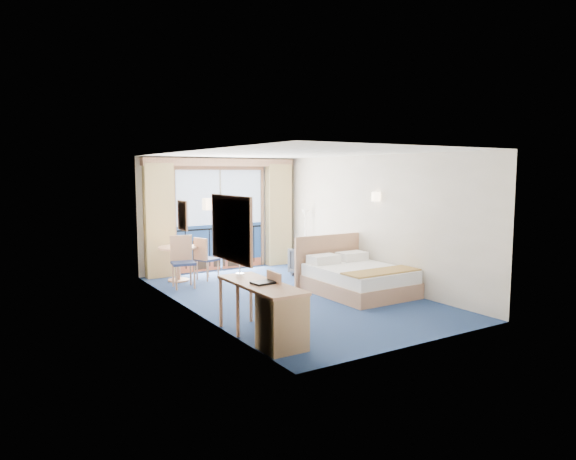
% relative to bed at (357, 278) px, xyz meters
% --- Properties ---
extents(floor, '(6.50, 6.50, 0.00)m').
position_rel_bed_xyz_m(floor, '(-1.22, 0.45, -0.29)').
color(floor, navy).
rests_on(floor, ground).
extents(room_walls, '(4.04, 6.54, 2.72)m').
position_rel_bed_xyz_m(room_walls, '(-1.22, 0.45, 1.48)').
color(room_walls, beige).
rests_on(room_walls, ground).
extents(balcony_door, '(2.36, 0.03, 2.52)m').
position_rel_bed_xyz_m(balcony_door, '(-1.22, 3.67, 0.85)').
color(balcony_door, navy).
rests_on(balcony_door, room_walls).
extents(curtain_left, '(0.65, 0.22, 2.55)m').
position_rel_bed_xyz_m(curtain_left, '(-2.77, 3.52, 0.98)').
color(curtain_left, tan).
rests_on(curtain_left, room_walls).
extents(curtain_right, '(0.65, 0.22, 2.55)m').
position_rel_bed_xyz_m(curtain_right, '(0.33, 3.52, 0.98)').
color(curtain_right, tan).
rests_on(curtain_right, room_walls).
extents(pelmet, '(3.80, 0.25, 0.18)m').
position_rel_bed_xyz_m(pelmet, '(-1.22, 3.55, 2.29)').
color(pelmet, tan).
rests_on(pelmet, room_walls).
extents(mirror, '(0.05, 1.25, 0.95)m').
position_rel_bed_xyz_m(mirror, '(-3.19, -1.05, 1.26)').
color(mirror, tan).
rests_on(mirror, room_walls).
extents(wall_print, '(0.04, 0.42, 0.52)m').
position_rel_bed_xyz_m(wall_print, '(-3.19, 0.90, 1.31)').
color(wall_print, tan).
rests_on(wall_print, room_walls).
extents(sconce_left, '(0.18, 0.18, 0.18)m').
position_rel_bed_xyz_m(sconce_left, '(-3.16, -0.15, 1.56)').
color(sconce_left, beige).
rests_on(sconce_left, room_walls).
extents(sconce_right, '(0.18, 0.18, 0.18)m').
position_rel_bed_xyz_m(sconce_right, '(0.72, 0.30, 1.56)').
color(sconce_right, beige).
rests_on(sconce_right, room_walls).
extents(bed, '(1.67, 1.99, 1.05)m').
position_rel_bed_xyz_m(bed, '(0.00, 0.00, 0.00)').
color(bed, tan).
rests_on(bed, ground).
extents(nightstand, '(0.38, 0.36, 0.49)m').
position_rel_bed_xyz_m(nightstand, '(0.58, 1.41, -0.05)').
color(nightstand, tan).
rests_on(nightstand, ground).
extents(phone, '(0.21, 0.19, 0.08)m').
position_rel_bed_xyz_m(phone, '(0.63, 1.37, 0.24)').
color(phone, beige).
rests_on(phone, nightstand).
extents(armchair, '(0.92, 0.93, 0.65)m').
position_rel_bed_xyz_m(armchair, '(0.19, 1.96, 0.03)').
color(armchair, '#464C56').
rests_on(armchair, ground).
extents(floor_lamp, '(0.20, 0.20, 1.44)m').
position_rel_bed_xyz_m(floor_lamp, '(0.61, 2.71, 0.80)').
color(floor_lamp, silver).
rests_on(floor_lamp, ground).
extents(desk, '(0.58, 1.69, 0.79)m').
position_rel_bed_xyz_m(desk, '(-2.91, -1.87, 0.14)').
color(desk, tan).
rests_on(desk, ground).
extents(desk_chair, '(0.44, 0.43, 0.94)m').
position_rel_bed_xyz_m(desk_chair, '(-2.61, -1.45, 0.24)').
color(desk_chair, '#1F2848').
rests_on(desk_chair, ground).
extents(folder, '(0.34, 0.26, 0.03)m').
position_rel_bed_xyz_m(folder, '(-2.89, -1.46, 0.51)').
color(folder, black).
rests_on(folder, desk).
extents(desk_lamp, '(0.13, 0.13, 0.47)m').
position_rel_bed_xyz_m(desk_lamp, '(-2.94, -0.80, 0.85)').
color(desk_lamp, silver).
rests_on(desk_lamp, desk).
extents(round_table, '(0.83, 0.83, 0.75)m').
position_rel_bed_xyz_m(round_table, '(-2.57, 2.92, 0.27)').
color(round_table, tan).
rests_on(round_table, ground).
extents(table_chair_a, '(0.52, 0.52, 0.94)m').
position_rel_bed_xyz_m(table_chair_a, '(-2.05, 2.69, 0.23)').
color(table_chair_a, '#1F2848').
rests_on(table_chair_a, ground).
extents(table_chair_b, '(0.52, 0.53, 1.05)m').
position_rel_bed_xyz_m(table_chair_b, '(-2.69, 2.32, 0.30)').
color(table_chair_b, '#1F2848').
rests_on(table_chair_b, ground).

